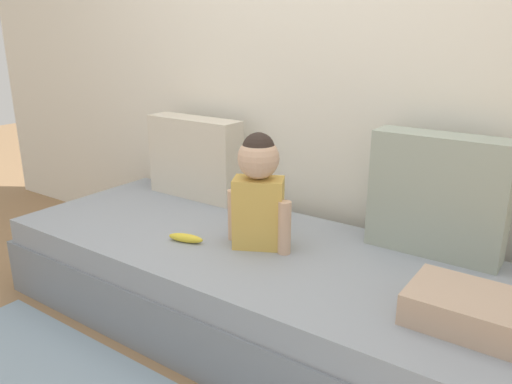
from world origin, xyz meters
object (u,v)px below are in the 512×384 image
Objects in this scene: throw_pillow_right at (438,196)px; toddler at (258,188)px; folded_blanket at (472,310)px; couch at (254,285)px; throw_pillow_left at (195,158)px; banana at (186,238)px.

toddler is (-0.65, -0.38, 0.01)m from throw_pillow_right.
toddler is at bearing 172.63° from folded_blanket.
throw_pillow_left reaches higher than couch.
throw_pillow_left is 0.71m from banana.
banana is at bearing -150.49° from throw_pillow_right.
banana is 1.22m from folded_blanket.
throw_pillow_right is (0.68, 0.38, 0.46)m from couch.
throw_pillow_left is 1.71m from folded_blanket.
toddler reaches higher than throw_pillow_left.
couch is 4.29× the size of throw_pillow_left.
banana is at bearing -149.58° from couch.
throw_pillow_left is 0.80m from toddler.
folded_blanket is (1.22, 0.04, 0.03)m from banana.
throw_pillow_right is 0.75m from toddler.
throw_pillow_right reaches higher than couch.
toddler is 3.02× the size of banana.
banana is (-0.27, -0.16, 0.22)m from couch.
couch is at bearing -29.15° from throw_pillow_left.
folded_blanket is at bearing -7.37° from toddler.
banana is at bearing -52.47° from throw_pillow_left.
throw_pillow_left is at bearing 180.00° from throw_pillow_right.
couch is 0.48m from toddler.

